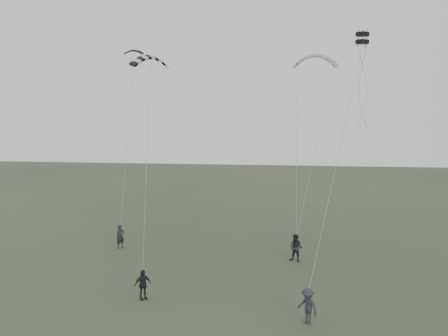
# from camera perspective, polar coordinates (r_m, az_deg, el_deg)

# --- Properties ---
(ground) EXTENTS (140.00, 140.00, 0.00)m
(ground) POSITION_cam_1_polar(r_m,az_deg,el_deg) (26.74, -4.54, -15.63)
(ground) COLOR #32422A
(ground) RESTS_ON ground
(flyer_left) EXTENTS (0.78, 0.78, 1.82)m
(flyer_left) POSITION_cam_1_polar(r_m,az_deg,el_deg) (35.35, -13.38, -8.68)
(flyer_left) COLOR black
(flyer_left) RESTS_ON ground
(flyer_right) EXTENTS (1.17, 1.06, 1.97)m
(flyer_right) POSITION_cam_1_polar(r_m,az_deg,el_deg) (31.63, 9.39, -10.27)
(flyer_right) COLOR black
(flyer_right) RESTS_ON ground
(flyer_center) EXTENTS (1.02, 0.96, 1.69)m
(flyer_center) POSITION_cam_1_polar(r_m,az_deg,el_deg) (25.58, -10.57, -14.74)
(flyer_center) COLOR black
(flyer_center) RESTS_ON ground
(flyer_far) EXTENTS (1.30, 1.28, 1.80)m
(flyer_far) POSITION_cam_1_polar(r_m,az_deg,el_deg) (22.84, 10.85, -17.29)
(flyer_far) COLOR #29292E
(flyer_far) RESTS_ON ground
(kite_dark_small) EXTENTS (1.58, 0.69, 0.61)m
(kite_dark_small) POSITION_cam_1_polar(r_m,az_deg,el_deg) (37.39, -11.72, 14.78)
(kite_dark_small) COLOR black
(kite_dark_small) RESTS_ON flyer_left
(kite_pale_large) EXTENTS (3.84, 1.95, 1.72)m
(kite_pale_large) POSITION_cam_1_polar(r_m,az_deg,el_deg) (37.54, 11.80, 14.20)
(kite_pale_large) COLOR #9C9FA1
(kite_pale_large) RESTS_ON flyer_right
(kite_striped) EXTENTS (2.62, 2.45, 1.23)m
(kite_striped) POSITION_cam_1_polar(r_m,az_deg,el_deg) (30.09, -9.63, 14.09)
(kite_striped) COLOR black
(kite_striped) RESTS_ON flyer_center
(kite_box) EXTENTS (0.82, 0.83, 0.72)m
(kite_box) POSITION_cam_1_polar(r_m,az_deg,el_deg) (28.26, 17.62, 15.88)
(kite_box) COLOR black
(kite_box) RESTS_ON flyer_far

